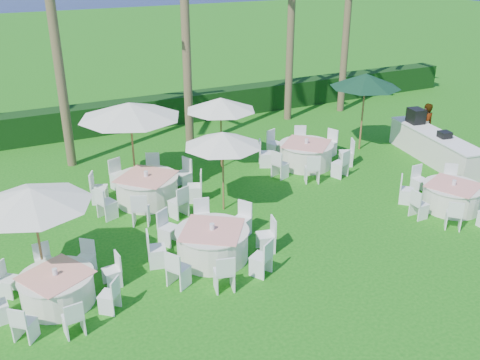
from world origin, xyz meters
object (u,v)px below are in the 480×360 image
Objects in this scene: umbrella_d at (221,104)px; banquet_table_b at (212,243)px; staff_person at (425,126)px; umbrella_green at (366,81)px; umbrella_a at (31,197)px; umbrella_b at (223,139)px; banquet_table_e at (147,188)px; banquet_table_c at (452,196)px; buffet_table at (434,146)px; umbrella_c at (130,110)px; banquet_table_f at (306,154)px; banquet_table_a at (58,288)px.

banquet_table_b is at bearing -116.91° from umbrella_d.
umbrella_green is at bearing -20.24° from staff_person.
umbrella_a is 1.08× the size of umbrella_b.
staff_person is (10.38, 3.57, 0.48)m from banquet_table_b.
umbrella_green is (12.13, 3.93, 0.44)m from umbrella_a.
staff_person is at bearing -1.38° from banquet_table_e.
banquet_table_c is 7.86m from umbrella_d.
buffet_table is (9.83, 2.50, 0.13)m from banquet_table_b.
umbrella_c is (0.00, 1.29, 2.11)m from banquet_table_e.
banquet_table_b is 1.00× the size of umbrella_c.
umbrella_c is at bearing -175.70° from umbrella_d.
buffet_table reaches higher than banquet_table_b.
buffet_table is at bearing -20.35° from banquet_table_f.
umbrella_c is at bearing 95.17° from banquet_table_b.
banquet_table_c is at bearing -6.76° from umbrella_a.
buffet_table reaches higher than banquet_table_f.
umbrella_green is at bearing 29.42° from banquet_table_b.
banquet_table_a is 0.62× the size of buffet_table.
staff_person is (9.00, 1.25, -1.30)m from umbrella_b.
banquet_table_f is 1.12× the size of umbrella_green.
umbrella_green is 2.99m from staff_person.
umbrella_b is 7.23m from umbrella_green.
umbrella_c is at bearing 170.52° from banquet_table_f.
banquet_table_e is 1.81× the size of staff_person.
banquet_table_b is at bearing -83.05° from banquet_table_e.
umbrella_c is (3.28, 5.29, 2.17)m from banquet_table_a.
banquet_table_b is at bearing -150.58° from umbrella_green.
banquet_table_b is at bearing 24.96° from staff_person.
umbrella_a is at bearing -137.78° from banquet_table_e.
umbrella_a is 5.61m from umbrella_c.
banquet_table_f reaches higher than banquet_table_b.
umbrella_a reaches higher than umbrella_b.
banquet_table_a is at bearing -129.38° from banquet_table_e.
umbrella_c is (-7.91, 5.76, 2.15)m from banquet_table_c.
buffet_table is at bearing 14.27° from banquet_table_b.
banquet_table_c is 1.02× the size of umbrella_green.
banquet_table_e is 1.36× the size of umbrella_b.
staff_person is (14.29, 2.86, -1.32)m from umbrella_a.
umbrella_d is (6.47, 5.52, 1.91)m from banquet_table_a.
umbrella_green is 3.41m from buffet_table.
banquet_table_a is 1.09× the size of umbrella_a.
umbrella_green is 0.64× the size of buffet_table.
buffet_table is at bearing -14.26° from umbrella_c.
banquet_table_a is 13.09m from umbrella_green.
umbrella_c is 1.27× the size of umbrella_d.
banquet_table_a is 13.84m from buffet_table.
umbrella_b is (1.85, -1.51, 1.76)m from banquet_table_e.
staff_person is at bearing 62.81° from buffet_table.
umbrella_c is 10.81m from buffet_table.
umbrella_a is at bearing 173.24° from banquet_table_c.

